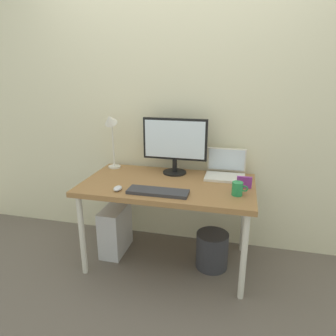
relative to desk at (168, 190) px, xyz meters
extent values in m
plane|color=#665B51|center=(0.00, 0.00, -0.65)|extent=(6.00, 6.00, 0.00)
cube|color=beige|center=(0.00, 0.43, 0.65)|extent=(4.40, 0.04, 2.60)
cube|color=olive|center=(0.00, 0.00, 0.04)|extent=(1.34, 0.74, 0.04)
cylinder|color=silver|center=(-0.61, -0.31, -0.31)|extent=(0.04, 0.04, 0.67)
cylinder|color=silver|center=(0.61, -0.31, -0.31)|extent=(0.04, 0.04, 0.67)
cylinder|color=silver|center=(-0.61, 0.31, -0.31)|extent=(0.04, 0.04, 0.67)
cylinder|color=silver|center=(0.61, 0.31, -0.31)|extent=(0.04, 0.04, 0.67)
cylinder|color=black|center=(0.00, 0.24, 0.07)|extent=(0.20, 0.20, 0.01)
cylinder|color=black|center=(0.00, 0.24, 0.13)|extent=(0.04, 0.04, 0.11)
cube|color=black|center=(0.00, 0.24, 0.36)|extent=(0.54, 0.03, 0.35)
cube|color=white|center=(0.00, 0.23, 0.36)|extent=(0.50, 0.01, 0.31)
cube|color=silver|center=(0.43, 0.20, 0.07)|extent=(0.32, 0.22, 0.02)
cube|color=silver|center=(0.43, 0.33, 0.18)|extent=(0.32, 0.05, 0.21)
cube|color=white|center=(0.43, 0.32, 0.19)|extent=(0.30, 0.04, 0.18)
cylinder|color=silver|center=(-0.57, 0.27, 0.07)|extent=(0.11, 0.11, 0.01)
cylinder|color=silver|center=(-0.57, 0.27, 0.27)|extent=(0.02, 0.02, 0.40)
cone|color=silver|center=(-0.57, 0.23, 0.50)|extent=(0.11, 0.14, 0.13)
cube|color=#333338|center=(-0.02, -0.23, 0.07)|extent=(0.44, 0.14, 0.02)
ellipsoid|color=silver|center=(-0.32, -0.25, 0.08)|extent=(0.06, 0.09, 0.03)
cylinder|color=#268C4C|center=(0.53, -0.13, 0.11)|extent=(0.08, 0.08, 0.10)
torus|color=#268C4C|center=(0.58, -0.13, 0.11)|extent=(0.05, 0.01, 0.05)
cube|color=purple|center=(0.58, 0.02, 0.11)|extent=(0.11, 0.03, 0.09)
cube|color=silver|center=(-0.49, 0.04, -0.44)|extent=(0.18, 0.36, 0.42)
cylinder|color=#333338|center=(0.37, 0.01, -0.50)|extent=(0.26, 0.26, 0.30)
camera|label=1|loc=(0.53, -2.16, 0.89)|focal=32.27mm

